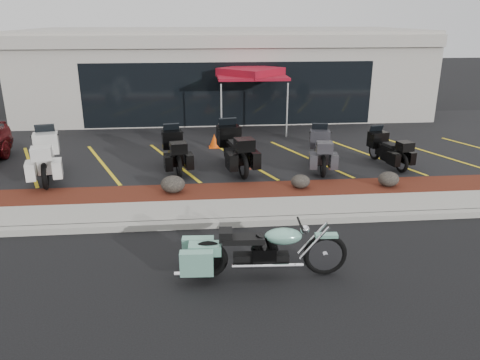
{
  "coord_description": "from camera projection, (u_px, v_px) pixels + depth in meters",
  "views": [
    {
      "loc": [
        -1.4,
        -8.85,
        4.53
      ],
      "look_at": [
        -0.45,
        1.2,
        1.0
      ],
      "focal_mm": 35.0,
      "sensor_mm": 36.0,
      "label": 1
    }
  ],
  "objects": [
    {
      "name": "touring_black_mid",
      "position": [
        228.0,
        140.0,
        14.73
      ],
      "size": [
        1.37,
        2.57,
        1.42
      ],
      "primitive_type": null,
      "rotation": [
        0.0,
        0.0,
        1.76
      ],
      "color": "black",
      "rests_on": "upper_lot"
    },
    {
      "name": "sidewalk",
      "position": [
        257.0,
        210.0,
        11.41
      ],
      "size": [
        24.0,
        1.2,
        0.15
      ],
      "primitive_type": "cube",
      "color": "gray",
      "rests_on": "ground"
    },
    {
      "name": "traffic_cone",
      "position": [
        214.0,
        141.0,
        16.52
      ],
      "size": [
        0.45,
        0.45,
        0.48
      ],
      "primitive_type": "cone",
      "rotation": [
        0.0,
        0.0,
        0.29
      ],
      "color": "#D94607",
      "rests_on": "upper_lot"
    },
    {
      "name": "boulder_right",
      "position": [
        388.0,
        179.0,
        12.7
      ],
      "size": [
        0.57,
        0.48,
        0.41
      ],
      "primitive_type": "ellipsoid",
      "color": "black",
      "rests_on": "mulch_bed"
    },
    {
      "name": "touring_white",
      "position": [
        47.0,
        147.0,
        13.91
      ],
      "size": [
        1.43,
        2.56,
        1.41
      ],
      "primitive_type": null,
      "rotation": [
        0.0,
        0.0,
        1.79
      ],
      "color": "white",
      "rests_on": "upper_lot"
    },
    {
      "name": "ground",
      "position": [
        266.0,
        242.0,
        9.93
      ],
      "size": [
        90.0,
        90.0,
        0.0
      ],
      "primitive_type": "plane",
      "color": "black",
      "rests_on": "ground"
    },
    {
      "name": "boulder_left",
      "position": [
        173.0,
        184.0,
        12.23
      ],
      "size": [
        0.64,
        0.53,
        0.45
      ],
      "primitive_type": "ellipsoid",
      "color": "black",
      "rests_on": "mulch_bed"
    },
    {
      "name": "hero_cruiser",
      "position": [
        325.0,
        249.0,
        8.51
      ],
      "size": [
        3.08,
        0.94,
        1.07
      ],
      "primitive_type": null,
      "rotation": [
        0.0,
        0.0,
        -0.06
      ],
      "color": "#72B29C",
      "rests_on": "ground"
    },
    {
      "name": "touring_grey",
      "position": [
        319.0,
        142.0,
        14.78
      ],
      "size": [
        1.16,
        2.25,
        1.25
      ],
      "primitive_type": null,
      "rotation": [
        0.0,
        0.0,
        1.41
      ],
      "color": "#313136",
      "rests_on": "upper_lot"
    },
    {
      "name": "curb",
      "position": [
        261.0,
        222.0,
        10.76
      ],
      "size": [
        24.0,
        0.25,
        0.15
      ],
      "primitive_type": "cube",
      "color": "gray",
      "rests_on": "ground"
    },
    {
      "name": "boulder_mid",
      "position": [
        300.0,
        181.0,
        12.58
      ],
      "size": [
        0.52,
        0.43,
        0.37
      ],
      "primitive_type": "ellipsoid",
      "color": "black",
      "rests_on": "mulch_bed"
    },
    {
      "name": "upper_lot",
      "position": [
        234.0,
        142.0,
        17.62
      ],
      "size": [
        26.0,
        9.6,
        0.15
      ],
      "primitive_type": "cube",
      "color": "black",
      "rests_on": "ground"
    },
    {
      "name": "touring_black_rear",
      "position": [
        375.0,
        142.0,
        15.0
      ],
      "size": [
        1.14,
        2.06,
        1.13
      ],
      "primitive_type": null,
      "rotation": [
        0.0,
        0.0,
        1.79
      ],
      "color": "black",
      "rests_on": "upper_lot"
    },
    {
      "name": "dealership_building",
      "position": [
        224.0,
        71.0,
        22.87
      ],
      "size": [
        18.0,
        8.16,
        4.0
      ],
      "color": "#A19B91",
      "rests_on": "ground"
    },
    {
      "name": "mulch_bed",
      "position": [
        251.0,
        192.0,
        12.54
      ],
      "size": [
        24.0,
        1.2,
        0.16
      ],
      "primitive_type": "cube",
      "color": "#3D170D",
      "rests_on": "ground"
    },
    {
      "name": "touring_black_front",
      "position": [
        172.0,
        143.0,
        14.66
      ],
      "size": [
        1.17,
        2.28,
        1.27
      ],
      "primitive_type": null,
      "rotation": [
        0.0,
        0.0,
        1.73
      ],
      "color": "black",
      "rests_on": "upper_lot"
    },
    {
      "name": "popup_canopy",
      "position": [
        251.0,
        74.0,
        18.38
      ],
      "size": [
        3.52,
        3.52,
        2.49
      ],
      "rotation": [
        0.0,
        0.0,
        0.41
      ],
      "color": "silver",
      "rests_on": "upper_lot"
    }
  ]
}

